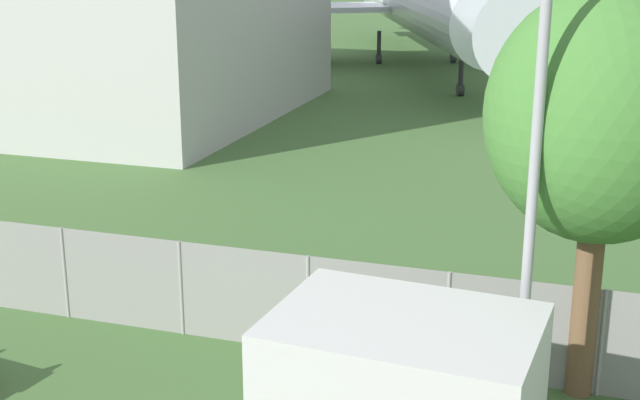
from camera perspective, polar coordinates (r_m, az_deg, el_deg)
The scene contains 4 objects.
perimeter_fence at distance 16.24m, azimuth -0.76°, elevation -6.72°, with size 56.07×0.07×1.89m.
airplane at distance 52.05m, azimuth 6.51°, elevation 12.60°, with size 29.09×35.96×11.18m.
tree_left_of_cabin at distance 14.34m, azimuth 17.66°, elevation 5.06°, with size 3.64×3.64×6.74m.
light_mast at distance 12.70m, azimuth 13.78°, elevation 5.05°, with size 0.44×0.44×8.14m.
Camera 1 is at (4.80, -4.13, 7.42)m, focal length 50.00 mm.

